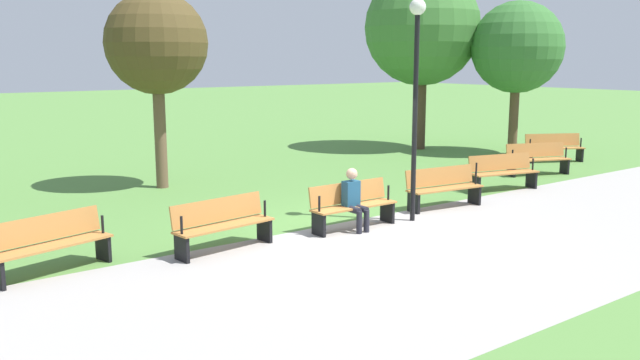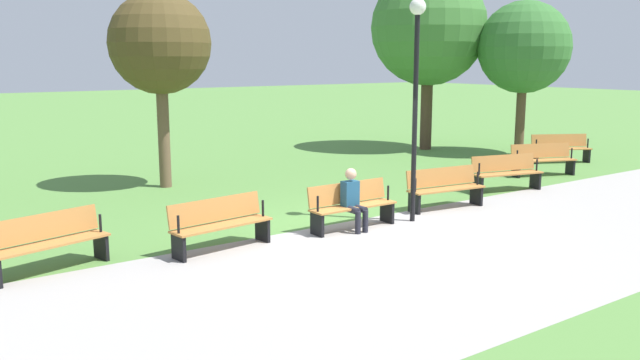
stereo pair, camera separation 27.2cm
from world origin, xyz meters
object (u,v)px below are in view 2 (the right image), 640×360
(bench_6, at_px, (48,241))
(tree_0, at_px, (160,44))
(bench_3, at_px, (445,187))
(person_seated, at_px, (353,198))
(tree_2, at_px, (429,28))
(tree_3, at_px, (524,48))
(bench_4, at_px, (351,204))
(bench_2, at_px, (506,172))
(bench_5, at_px, (220,223))
(lamp_post, at_px, (416,71))
(bench_1, at_px, (543,159))
(bench_0, at_px, (561,148))

(bench_6, bearing_deg, tree_0, -141.81)
(bench_3, xyz_separation_m, person_seated, (2.82, 0.31, 0.16))
(tree_2, height_order, tree_3, tree_2)
(bench_4, bearing_deg, bench_2, -173.00)
(bench_5, xyz_separation_m, bench_6, (2.71, -0.50, 0.00))
(bench_2, distance_m, bench_6, 10.91)
(bench_3, height_order, lamp_post, lamp_post)
(person_seated, bearing_deg, bench_6, -8.60)
(person_seated, height_order, tree_3, tree_3)
(person_seated, xyz_separation_m, lamp_post, (-1.44, 0.13, 2.38))
(tree_2, distance_m, tree_3, 3.38)
(bench_2, distance_m, bench_5, 8.22)
(bench_6, bearing_deg, bench_1, 169.41)
(bench_1, relative_size, tree_3, 0.37)
(bench_3, relative_size, lamp_post, 0.43)
(bench_3, distance_m, bench_6, 8.22)
(bench_4, distance_m, bench_6, 5.49)
(bench_2, xyz_separation_m, person_seated, (5.53, 0.81, 0.16))
(bench_2, height_order, tree_3, tree_3)
(bench_1, xyz_separation_m, bench_4, (8.08, 1.50, 0.00))
(tree_2, relative_size, lamp_post, 1.46)
(person_seated, bearing_deg, tree_0, -79.44)
(bench_0, xyz_separation_m, bench_5, (13.33, 2.47, 0.00))
(bench_4, height_order, bench_6, same)
(bench_1, bearing_deg, bench_6, 24.63)
(bench_4, relative_size, tree_3, 0.36)
(bench_2, relative_size, tree_2, 0.30)
(bench_2, relative_size, person_seated, 1.59)
(bench_2, relative_size, bench_3, 1.01)
(bench_5, xyz_separation_m, tree_2, (-12.10, -7.26, 3.85))
(bench_2, relative_size, bench_5, 1.01)
(bench_3, bearing_deg, bench_1, -158.96)
(bench_3, bearing_deg, bench_2, -162.46)
(bench_5, bearing_deg, tree_3, -169.31)
(bench_6, xyz_separation_m, person_seated, (-5.38, 0.81, 0.16))
(bench_6, xyz_separation_m, tree_2, (-14.81, -6.75, 3.85))
(bench_3, xyz_separation_m, lamp_post, (1.38, 0.44, 2.54))
(person_seated, height_order, tree_0, tree_0)
(bench_2, relative_size, bench_4, 1.03)
(lamp_post, bearing_deg, person_seated, -5.18)
(lamp_post, bearing_deg, bench_5, -6.14)
(bench_0, distance_m, tree_0, 12.71)
(bench_6, distance_m, person_seated, 5.44)
(bench_0, distance_m, bench_2, 5.49)
(bench_0, xyz_separation_m, bench_2, (5.13, 1.97, 0.00))
(bench_5, distance_m, tree_0, 6.89)
(tree_0, height_order, lamp_post, tree_0)
(person_seated, bearing_deg, bench_4, -117.38)
(bench_4, bearing_deg, bench_0, -166.00)
(bench_2, bearing_deg, person_seated, 22.46)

